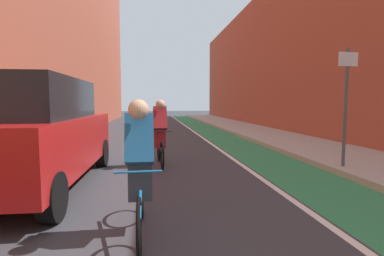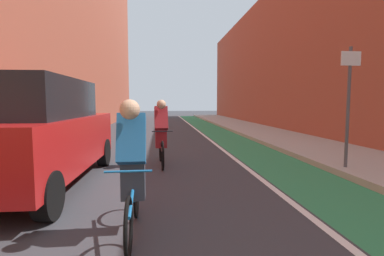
{
  "view_description": "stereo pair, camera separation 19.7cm",
  "coord_description": "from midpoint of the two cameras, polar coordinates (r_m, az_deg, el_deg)",
  "views": [
    {
      "loc": [
        -0.39,
        3.8,
        1.55
      ],
      "look_at": [
        0.46,
        10.09,
        1.0
      ],
      "focal_mm": 27.42,
      "sensor_mm": 36.0,
      "label": 1
    },
    {
      "loc": [
        -0.2,
        3.77,
        1.55
      ],
      "look_at": [
        0.46,
        10.09,
        1.0
      ],
      "focal_mm": 27.42,
      "sensor_mm": 36.0,
      "label": 2
    }
  ],
  "objects": [
    {
      "name": "ground_plane",
      "position": [
        12.12,
        -4.52,
        -2.43
      ],
      "size": [
        87.12,
        87.12,
        0.0
      ],
      "primitive_type": "plane",
      "color": "#38383D"
    },
    {
      "name": "bike_lane_paint",
      "position": [
        14.42,
        6.11,
        -1.26
      ],
      "size": [
        1.6,
        39.6,
        0.0
      ],
      "primitive_type": "cube",
      "color": "#2D8451",
      "rests_on": "ground"
    },
    {
      "name": "lane_divider_stripe",
      "position": [
        14.26,
        2.57,
        -1.3
      ],
      "size": [
        0.12,
        39.6,
        0.0
      ],
      "primitive_type": "cube",
      "color": "white",
      "rests_on": "ground"
    },
    {
      "name": "sidewalk_right",
      "position": [
        15.02,
        14.27,
        -0.87
      ],
      "size": [
        2.76,
        39.6,
        0.14
      ],
      "primitive_type": "cube",
      "color": "#A8A59E",
      "rests_on": "ground"
    },
    {
      "name": "building_facade_right",
      "position": [
        17.99,
        20.22,
        13.03
      ],
      "size": [
        2.4,
        35.6,
        8.35
      ],
      "primitive_type": "cube",
      "color": "#9E4C38",
      "rests_on": "ground"
    },
    {
      "name": "parked_suv_red",
      "position": [
        6.01,
        -27.09,
        -0.73
      ],
      "size": [
        1.91,
        4.52,
        1.98
      ],
      "color": "red",
      "rests_on": "ground"
    },
    {
      "name": "cyclist_mid",
      "position": [
        3.5,
        -9.94,
        -6.83
      ],
      "size": [
        0.48,
        1.67,
        1.59
      ],
      "color": "black",
      "rests_on": "ground"
    },
    {
      "name": "cyclist_trailing",
      "position": [
        7.25,
        -5.24,
        -0.95
      ],
      "size": [
        0.48,
        1.73,
        1.62
      ],
      "color": "black",
      "rests_on": "ground"
    },
    {
      "name": "street_sign_post",
      "position": [
        7.24,
        28.87,
        5.42
      ],
      "size": [
        0.44,
        0.07,
        2.6
      ],
      "color": "#4C4C51",
      "rests_on": "sidewalk_right"
    }
  ]
}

